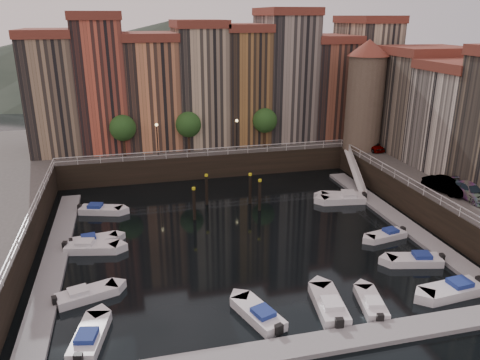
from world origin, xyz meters
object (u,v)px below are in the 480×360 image
object	(u,v)px
car_a	(373,146)
mooring_pilings	(228,195)
boat_left_2	(91,247)
boat_left_3	(94,240)
gangway	(355,169)
boat_left_1	(85,295)
car_b	(445,186)
corner_tower	(365,94)
car_c	(471,192)

from	to	relation	value
car_a	mooring_pilings	bearing A→B (deg)	-163.77
mooring_pilings	boat_left_2	bearing A→B (deg)	-155.14
mooring_pilings	boat_left_3	distance (m)	14.42
gangway	mooring_pilings	bearing A→B (deg)	-165.81
boat_left_1	car_b	size ratio (longest dim) A/B	1.05
mooring_pilings	corner_tower	bearing A→B (deg)	23.96
boat_left_3	car_c	world-z (taller)	car_c
boat_left_3	car_a	size ratio (longest dim) A/B	1.12
corner_tower	car_a	distance (m)	6.76
mooring_pilings	car_a	distance (m)	22.01
car_a	car_c	bearing A→B (deg)	-91.04
corner_tower	boat_left_1	size ratio (longest dim) A/B	2.98
mooring_pilings	boat_left_3	xyz separation A→B (m)	(-13.51, -4.87, -1.33)
mooring_pilings	car_b	world-z (taller)	car_b
gangway	car_c	distance (m)	15.11
boat_left_1	car_c	xyz separation A→B (m)	(35.04, 3.84, 3.37)
gangway	boat_left_1	bearing A→B (deg)	-149.23
boat_left_1	car_a	bearing A→B (deg)	14.39
gangway	boat_left_1	xyz separation A→B (m)	(-30.43, -18.12, -1.57)
boat_left_2	car_b	world-z (taller)	car_b
car_b	car_c	distance (m)	2.46
gangway	boat_left_2	world-z (taller)	gangway
mooring_pilings	car_c	bearing A→B (deg)	-25.15
mooring_pilings	car_c	world-z (taller)	car_c
mooring_pilings	boat_left_1	world-z (taller)	mooring_pilings
corner_tower	car_c	size ratio (longest dim) A/B	2.77
corner_tower	boat_left_2	size ratio (longest dim) A/B	2.82
boat_left_2	mooring_pilings	bearing A→B (deg)	36.64
car_a	car_c	distance (m)	17.43
boat_left_3	car_a	xyz separation A→B (m)	(34.15, 12.25, 3.33)
mooring_pilings	car_b	distance (m)	21.65
boat_left_2	car_c	distance (m)	35.41
mooring_pilings	boat_left_1	distance (m)	19.52
gangway	boat_left_2	distance (m)	32.27
boat_left_1	boat_left_3	xyz separation A→B (m)	(0.16, 9.01, -0.03)
boat_left_2	car_a	distance (m)	37.11
corner_tower	boat_left_2	distance (m)	37.90
gangway	car_a	distance (m)	5.28
corner_tower	boat_left_3	xyz separation A→B (m)	(-33.17, -13.61, -9.87)
gangway	boat_left_2	bearing A→B (deg)	-160.84
gangway	boat_left_3	xyz separation A→B (m)	(-30.27, -9.11, -1.59)
mooring_pilings	car_c	distance (m)	23.70
corner_tower	gangway	xyz separation A→B (m)	(-2.90, -4.50, -8.28)
corner_tower	boat_left_3	size ratio (longest dim) A/B	3.24
corner_tower	boat_left_1	xyz separation A→B (m)	(-33.33, -22.62, -9.84)
car_c	boat_left_3	bearing A→B (deg)	173.55
corner_tower	boat_left_1	distance (m)	41.46
boat_left_1	boat_left_2	xyz separation A→B (m)	(-0.02, 7.54, 0.02)
mooring_pilings	car_c	size ratio (longest dim) A/B	1.48
boat_left_2	boat_left_3	bearing A→B (deg)	94.91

